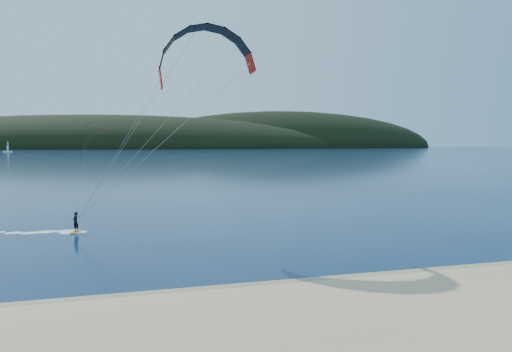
# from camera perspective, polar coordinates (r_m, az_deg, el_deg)

# --- Properties ---
(ground) EXTENTS (1800.00, 1800.00, 0.00)m
(ground) POSITION_cam_1_polar(r_m,az_deg,el_deg) (15.50, -8.34, -21.99)
(ground) COLOR #081B3A
(ground) RESTS_ON ground
(wet_sand) EXTENTS (220.00, 2.50, 0.10)m
(wet_sand) POSITION_cam_1_polar(r_m,az_deg,el_deg) (19.60, -9.74, -16.06)
(wet_sand) COLOR #88754F
(wet_sand) RESTS_ON ground
(headland) EXTENTS (1200.00, 310.00, 140.00)m
(headland) POSITION_cam_1_polar(r_m,az_deg,el_deg) (759.15, -14.06, 3.67)
(headland) COLOR black
(headland) RESTS_ON ground
(kitesurfer_near) EXTENTS (24.28, 6.90, 15.35)m
(kitesurfer_near) POSITION_cam_1_polar(r_m,az_deg,el_deg) (31.48, -7.77, 12.54)
(kitesurfer_near) COLOR orange
(kitesurfer_near) RESTS_ON ground
(kitesurfer_far) EXTENTS (8.91, 4.64, 16.69)m
(kitesurfer_far) POSITION_cam_1_polar(r_m,az_deg,el_deg) (221.46, -21.55, 5.81)
(kitesurfer_far) COLOR orange
(kitesurfer_far) RESTS_ON ground
(sailboat) EXTENTS (7.32, 4.68, 10.36)m
(sailboat) POSITION_cam_1_polar(r_m,az_deg,el_deg) (430.49, -30.65, 2.91)
(sailboat) COLOR white
(sailboat) RESTS_ON ground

